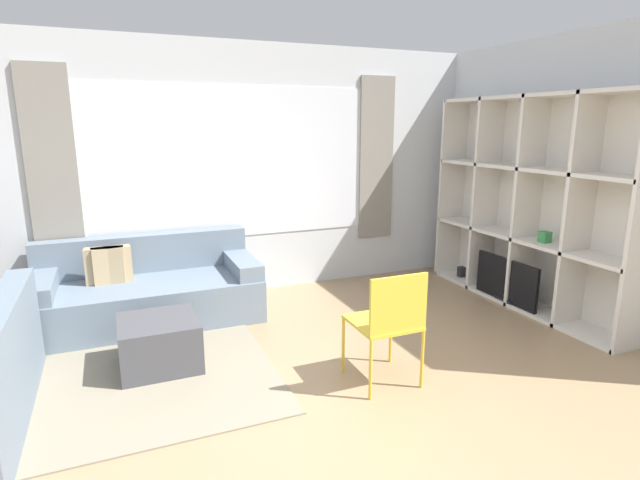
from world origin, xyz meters
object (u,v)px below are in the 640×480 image
object	(u,v)px
folding_chair	(389,318)
ottoman	(159,343)
shelving_unit	(530,207)
couch_main	(148,292)

from	to	relation	value
folding_chair	ottoman	bearing A→B (deg)	-31.94
shelving_unit	folding_chair	size ratio (longest dim) A/B	2.88
couch_main	shelving_unit	bearing A→B (deg)	-15.97
couch_main	folding_chair	bearing A→B (deg)	-53.09
folding_chair	couch_main	bearing A→B (deg)	-53.09
shelving_unit	ottoman	size ratio (longest dim) A/B	4.23
shelving_unit	couch_main	world-z (taller)	shelving_unit
couch_main	folding_chair	distance (m)	2.49
shelving_unit	couch_main	distance (m)	3.89
couch_main	ottoman	xyz separation A→B (m)	(-0.00, -1.05, -0.09)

